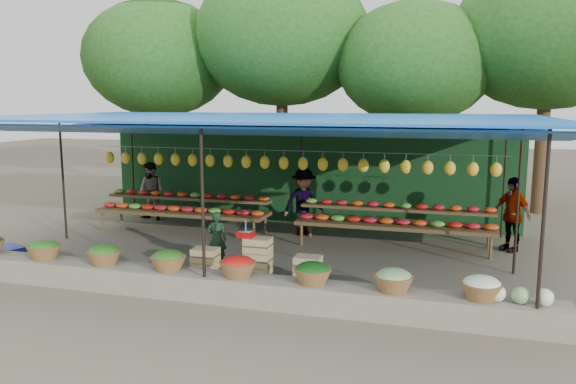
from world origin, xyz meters
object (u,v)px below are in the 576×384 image
(weighing_scale, at_px, (246,233))
(blue_crate_front, at_px, (10,255))
(vendor_seated, at_px, (217,239))
(crate_counter, at_px, (257,263))

(weighing_scale, xyz_separation_m, blue_crate_front, (-4.74, -0.37, -0.67))
(vendor_seated, bearing_deg, weighing_scale, 132.16)
(vendor_seated, bearing_deg, blue_crate_front, 4.66)
(weighing_scale, height_order, blue_crate_front, weighing_scale)
(weighing_scale, relative_size, blue_crate_front, 0.55)
(crate_counter, bearing_deg, weighing_scale, 180.00)
(blue_crate_front, bearing_deg, weighing_scale, 22.62)
(weighing_scale, xyz_separation_m, vendor_seated, (-0.84, 0.65, -0.32))
(blue_crate_front, bearing_deg, crate_counter, 22.44)
(vendor_seated, xyz_separation_m, blue_crate_front, (-3.90, -1.02, -0.36))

